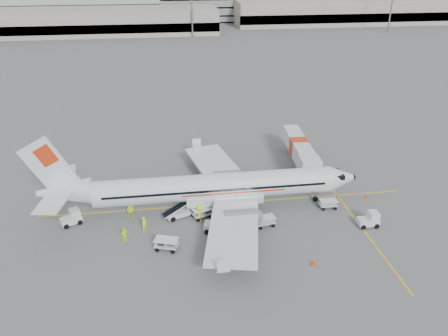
{
  "coord_description": "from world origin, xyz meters",
  "views": [
    {
      "loc": [
        -6.66,
        -44.88,
        27.06
      ],
      "look_at": [
        0.0,
        2.0,
        3.8
      ],
      "focal_mm": 35.0,
      "sensor_mm": 36.0,
      "label": 1
    }
  ],
  "objects_px": {
    "aircraft": "(215,171)",
    "jet_bridge": "(298,153)",
    "tug_mid": "(216,224)",
    "tug_aft": "(71,218)",
    "belt_loader": "(180,206)",
    "tug_fore": "(368,219)"
  },
  "relations": [
    {
      "from": "jet_bridge",
      "to": "tug_aft",
      "type": "bearing_deg",
      "value": -155.63
    },
    {
      "from": "jet_bridge",
      "to": "tug_fore",
      "type": "bearing_deg",
      "value": -74.39
    },
    {
      "from": "aircraft",
      "to": "tug_mid",
      "type": "bearing_deg",
      "value": -96.69
    },
    {
      "from": "aircraft",
      "to": "jet_bridge",
      "type": "relative_size",
      "value": 2.35
    },
    {
      "from": "aircraft",
      "to": "belt_loader",
      "type": "relative_size",
      "value": 7.87
    },
    {
      "from": "tug_fore",
      "to": "tug_aft",
      "type": "xyz_separation_m",
      "value": [
        -32.51,
        4.96,
        -0.02
      ]
    },
    {
      "from": "belt_loader",
      "to": "tug_fore",
      "type": "xyz_separation_m",
      "value": [
        20.4,
        -4.96,
        -0.38
      ]
    },
    {
      "from": "aircraft",
      "to": "tug_fore",
      "type": "distance_m",
      "value": 17.8
    },
    {
      "from": "belt_loader",
      "to": "tug_aft",
      "type": "distance_m",
      "value": 12.11
    },
    {
      "from": "tug_mid",
      "to": "tug_fore",
      "type": "bearing_deg",
      "value": 9.72
    },
    {
      "from": "tug_mid",
      "to": "aircraft",
      "type": "bearing_deg",
      "value": 97.48
    },
    {
      "from": "aircraft",
      "to": "tug_aft",
      "type": "xyz_separation_m",
      "value": [
        -16.28,
        -1.05,
        -4.15
      ]
    },
    {
      "from": "belt_loader",
      "to": "tug_mid",
      "type": "xyz_separation_m",
      "value": [
        3.62,
        -3.66,
        -0.31
      ]
    },
    {
      "from": "jet_bridge",
      "to": "tug_mid",
      "type": "relative_size",
      "value": 6.34
    },
    {
      "from": "belt_loader",
      "to": "tug_aft",
      "type": "xyz_separation_m",
      "value": [
        -12.11,
        0.0,
        -0.4
      ]
    },
    {
      "from": "belt_loader",
      "to": "jet_bridge",
      "type": "bearing_deg",
      "value": 10.63
    },
    {
      "from": "aircraft",
      "to": "tug_fore",
      "type": "relative_size",
      "value": 16.08
    },
    {
      "from": "tug_mid",
      "to": "tug_aft",
      "type": "bearing_deg",
      "value": -178.93
    },
    {
      "from": "tug_fore",
      "to": "aircraft",
      "type": "bearing_deg",
      "value": 159.99
    },
    {
      "from": "aircraft",
      "to": "tug_mid",
      "type": "height_order",
      "value": "aircraft"
    },
    {
      "from": "jet_bridge",
      "to": "tug_mid",
      "type": "height_order",
      "value": "jet_bridge"
    },
    {
      "from": "jet_bridge",
      "to": "belt_loader",
      "type": "distance_m",
      "value": 20.31
    }
  ]
}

